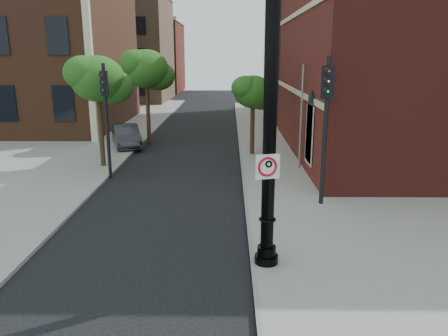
{
  "coord_description": "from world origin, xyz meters",
  "views": [
    {
      "loc": [
        1.45,
        -9.92,
        5.37
      ],
      "look_at": [
        1.29,
        2.0,
        2.29
      ],
      "focal_mm": 35.0,
      "sensor_mm": 36.0,
      "label": 1
    }
  ],
  "objects_px": {
    "lamppost": "(269,141)",
    "no_parking_sign": "(268,166)",
    "traffic_signal_left": "(105,102)",
    "parked_car": "(126,136)",
    "traffic_signal_right": "(326,108)"
  },
  "relations": [
    {
      "from": "lamppost",
      "to": "no_parking_sign",
      "type": "xyz_separation_m",
      "value": [
        -0.04,
        -0.18,
        -0.61
      ]
    },
    {
      "from": "no_parking_sign",
      "to": "traffic_signal_right",
      "type": "xyz_separation_m",
      "value": [
        2.42,
        4.91,
        0.86
      ]
    },
    {
      "from": "traffic_signal_left",
      "to": "parked_car",
      "type": "bearing_deg",
      "value": 86.61
    },
    {
      "from": "parked_car",
      "to": "traffic_signal_left",
      "type": "distance_m",
      "value": 7.44
    },
    {
      "from": "no_parking_sign",
      "to": "traffic_signal_left",
      "type": "height_order",
      "value": "traffic_signal_left"
    },
    {
      "from": "lamppost",
      "to": "no_parking_sign",
      "type": "bearing_deg",
      "value": -103.6
    },
    {
      "from": "lamppost",
      "to": "traffic_signal_right",
      "type": "distance_m",
      "value": 5.3
    },
    {
      "from": "traffic_signal_right",
      "to": "lamppost",
      "type": "bearing_deg",
      "value": -137.85
    },
    {
      "from": "no_parking_sign",
      "to": "traffic_signal_right",
      "type": "distance_m",
      "value": 5.54
    },
    {
      "from": "no_parking_sign",
      "to": "parked_car",
      "type": "height_order",
      "value": "no_parking_sign"
    },
    {
      "from": "traffic_signal_right",
      "to": "no_parking_sign",
      "type": "bearing_deg",
      "value": -137.42
    },
    {
      "from": "lamppost",
      "to": "no_parking_sign",
      "type": "distance_m",
      "value": 0.63
    },
    {
      "from": "no_parking_sign",
      "to": "traffic_signal_left",
      "type": "relative_size",
      "value": 0.12
    },
    {
      "from": "traffic_signal_left",
      "to": "traffic_signal_right",
      "type": "distance_m",
      "value": 9.48
    },
    {
      "from": "no_parking_sign",
      "to": "traffic_signal_left",
      "type": "bearing_deg",
      "value": 112.08
    }
  ]
}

